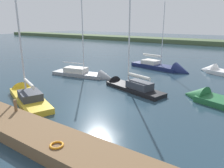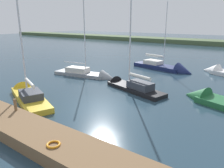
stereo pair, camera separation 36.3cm
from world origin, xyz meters
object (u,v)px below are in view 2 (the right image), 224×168
object	(u,v)px
sailboat_outer_mooring	(167,69)
sailboat_near_dock	(89,75)
mooring_post_far	(15,105)
sailboat_far_left	(27,96)
sailboat_mid_channel	(128,87)
life_ring_buoy	(53,144)

from	to	relation	value
sailboat_outer_mooring	sailboat_near_dock	distance (m)	10.62
mooring_post_far	sailboat_far_left	bearing A→B (deg)	-41.73
mooring_post_far	sailboat_far_left	size ratio (longest dim) A/B	0.08
sailboat_mid_channel	sailboat_far_left	bearing A→B (deg)	68.28
life_ring_buoy	sailboat_mid_channel	bearing A→B (deg)	-75.17
life_ring_buoy	sailboat_far_left	size ratio (longest dim) A/B	0.07
sailboat_far_left	sailboat_mid_channel	xyz separation A→B (m)	(-5.59, -7.22, 0.00)
sailboat_outer_mooring	sailboat_mid_channel	world-z (taller)	sailboat_outer_mooring
mooring_post_far	sailboat_near_dock	world-z (taller)	sailboat_near_dock
sailboat_far_left	sailboat_outer_mooring	bearing A→B (deg)	-85.62
sailboat_mid_channel	mooring_post_far	bearing A→B (deg)	93.86
life_ring_buoy	sailboat_near_dock	size ratio (longest dim) A/B	0.07
life_ring_buoy	sailboat_far_left	world-z (taller)	sailboat_far_left
life_ring_buoy	sailboat_mid_channel	xyz separation A→B (m)	(3.06, -11.56, -0.59)
sailboat_near_dock	sailboat_mid_channel	size ratio (longest dim) A/B	1.07
mooring_post_far	sailboat_outer_mooring	distance (m)	20.41
sailboat_near_dock	sailboat_mid_channel	bearing A→B (deg)	-22.66
life_ring_buoy	sailboat_outer_mooring	xyz separation A→B (m)	(3.06, -21.59, -0.58)
mooring_post_far	life_ring_buoy	size ratio (longest dim) A/B	1.17
mooring_post_far	life_ring_buoy	bearing A→B (deg)	165.91
sailboat_far_left	mooring_post_far	bearing A→B (deg)	160.60
sailboat_far_left	sailboat_mid_channel	bearing A→B (deg)	-105.38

